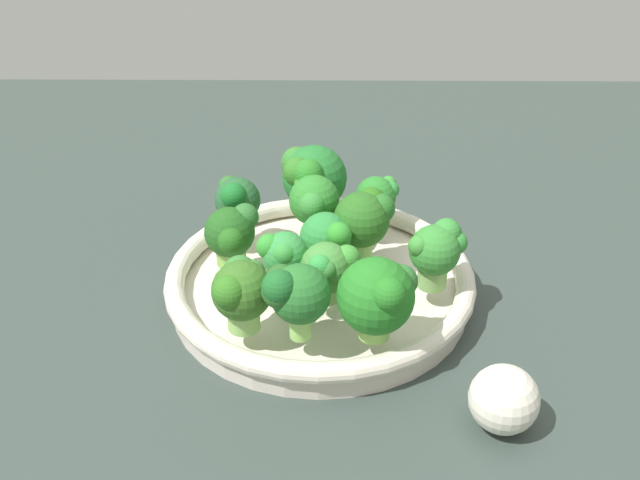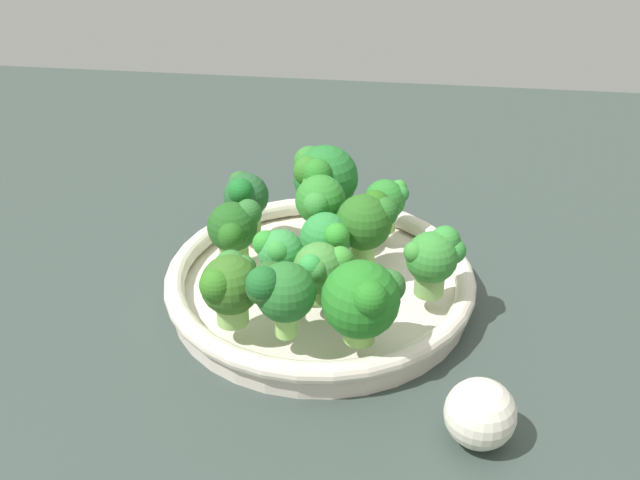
{
  "view_description": "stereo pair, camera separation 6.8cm",
  "coord_description": "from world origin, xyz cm",
  "px_view_note": "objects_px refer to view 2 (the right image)",
  "views": [
    {
      "loc": [
        -3.58,
        54.1,
        41.82
      ],
      "look_at": [
        -3.03,
        -3.51,
        6.44
      ],
      "focal_mm": 41.47,
      "sensor_mm": 36.0,
      "label": 1
    },
    {
      "loc": [
        -10.32,
        53.64,
        41.82
      ],
      "look_at": [
        -3.03,
        -3.51,
        6.44
      ],
      "focal_mm": 41.47,
      "sensor_mm": 36.0,
      "label": 2
    }
  ],
  "objects_px": {
    "broccoli_floret_6": "(245,197)",
    "garlic_bulb": "(480,414)",
    "broccoli_floret_1": "(368,220)",
    "broccoli_floret_7": "(326,238)",
    "broccoli_floret_9": "(321,269)",
    "broccoli_floret_11": "(322,176)",
    "broccoli_floret_12": "(363,300)",
    "broccoli_floret_0": "(234,228)",
    "broccoli_floret_2": "(434,257)",
    "broccoli_floret_3": "(280,291)",
    "broccoli_floret_4": "(230,284)",
    "broccoli_floret_5": "(320,201)",
    "bowl": "(320,282)",
    "broccoli_floret_8": "(280,254)",
    "broccoli_floret_10": "(386,202)"
  },
  "relations": [
    {
      "from": "broccoli_floret_0",
      "to": "broccoli_floret_7",
      "type": "distance_m",
      "value": 0.09
    },
    {
      "from": "broccoli_floret_1",
      "to": "broccoli_floret_2",
      "type": "relative_size",
      "value": 1.07
    },
    {
      "from": "bowl",
      "to": "broccoli_floret_8",
      "type": "relative_size",
      "value": 5.12
    },
    {
      "from": "broccoli_floret_5",
      "to": "broccoli_floret_8",
      "type": "relative_size",
      "value": 1.2
    },
    {
      "from": "broccoli_floret_8",
      "to": "broccoli_floret_12",
      "type": "bearing_deg",
      "value": 139.96
    },
    {
      "from": "broccoli_floret_0",
      "to": "broccoli_floret_2",
      "type": "xyz_separation_m",
      "value": [
        -0.18,
        0.03,
        0.0
      ]
    },
    {
      "from": "bowl",
      "to": "broccoli_floret_7",
      "type": "relative_size",
      "value": 5.2
    },
    {
      "from": "broccoli_floret_5",
      "to": "broccoli_floret_10",
      "type": "xyz_separation_m",
      "value": [
        -0.06,
        -0.03,
        -0.01
      ]
    },
    {
      "from": "bowl",
      "to": "broccoli_floret_4",
      "type": "relative_size",
      "value": 4.68
    },
    {
      "from": "broccoli_floret_1",
      "to": "broccoli_floret_7",
      "type": "xyz_separation_m",
      "value": [
        0.04,
        0.02,
        -0.01
      ]
    },
    {
      "from": "broccoli_floret_9",
      "to": "broccoli_floret_11",
      "type": "bearing_deg",
      "value": -83.5
    },
    {
      "from": "garlic_bulb",
      "to": "broccoli_floret_10",
      "type": "bearing_deg",
      "value": -71.25
    },
    {
      "from": "broccoli_floret_6",
      "to": "broccoli_floret_7",
      "type": "bearing_deg",
      "value": 146.51
    },
    {
      "from": "broccoli_floret_3",
      "to": "garlic_bulb",
      "type": "relative_size",
      "value": 1.29
    },
    {
      "from": "broccoli_floret_2",
      "to": "broccoli_floret_4",
      "type": "bearing_deg",
      "value": 20.57
    },
    {
      "from": "broccoli_floret_10",
      "to": "broccoli_floret_11",
      "type": "distance_m",
      "value": 0.07
    },
    {
      "from": "broccoli_floret_8",
      "to": "broccoli_floret_5",
      "type": "bearing_deg",
      "value": -105.98
    },
    {
      "from": "bowl",
      "to": "garlic_bulb",
      "type": "bearing_deg",
      "value": 130.08
    },
    {
      "from": "broccoli_floret_2",
      "to": "broccoli_floret_12",
      "type": "relative_size",
      "value": 0.87
    },
    {
      "from": "broccoli_floret_0",
      "to": "broccoli_floret_9",
      "type": "bearing_deg",
      "value": 146.67
    },
    {
      "from": "broccoli_floret_8",
      "to": "broccoli_floret_12",
      "type": "xyz_separation_m",
      "value": [
        -0.08,
        0.07,
        0.01
      ]
    },
    {
      "from": "broccoli_floret_10",
      "to": "bowl",
      "type": "bearing_deg",
      "value": 54.12
    },
    {
      "from": "broccoli_floret_0",
      "to": "broccoli_floret_4",
      "type": "distance_m",
      "value": 0.1
    },
    {
      "from": "broccoli_floret_7",
      "to": "garlic_bulb",
      "type": "bearing_deg",
      "value": 128.81
    },
    {
      "from": "broccoli_floret_5",
      "to": "broccoli_floret_8",
      "type": "xyz_separation_m",
      "value": [
        0.02,
        0.09,
        -0.01
      ]
    },
    {
      "from": "broccoli_floret_7",
      "to": "broccoli_floret_1",
      "type": "bearing_deg",
      "value": -149.48
    },
    {
      "from": "broccoli_floret_3",
      "to": "bowl",
      "type": "bearing_deg",
      "value": -100.6
    },
    {
      "from": "broccoli_floret_1",
      "to": "broccoli_floret_12",
      "type": "relative_size",
      "value": 0.94
    },
    {
      "from": "broccoli_floret_4",
      "to": "broccoli_floret_9",
      "type": "relative_size",
      "value": 1.12
    },
    {
      "from": "broccoli_floret_0",
      "to": "broccoli_floret_12",
      "type": "relative_size",
      "value": 0.81
    },
    {
      "from": "broccoli_floret_2",
      "to": "broccoli_floret_11",
      "type": "distance_m",
      "value": 0.17
    },
    {
      "from": "broccoli_floret_9",
      "to": "broccoli_floret_10",
      "type": "relative_size",
      "value": 1.03
    },
    {
      "from": "broccoli_floret_11",
      "to": "broccoli_floret_12",
      "type": "relative_size",
      "value": 1.09
    },
    {
      "from": "broccoli_floret_5",
      "to": "broccoli_floret_11",
      "type": "xyz_separation_m",
      "value": [
        0.0,
        -0.05,
        0.0
      ]
    },
    {
      "from": "broccoli_floret_5",
      "to": "broccoli_floret_6",
      "type": "height_order",
      "value": "broccoli_floret_5"
    },
    {
      "from": "broccoli_floret_3",
      "to": "broccoli_floret_10",
      "type": "relative_size",
      "value": 1.27
    },
    {
      "from": "bowl",
      "to": "broccoli_floret_5",
      "type": "height_order",
      "value": "broccoli_floret_5"
    },
    {
      "from": "broccoli_floret_0",
      "to": "broccoli_floret_9",
      "type": "xyz_separation_m",
      "value": [
        -0.09,
        0.06,
        0.0
      ]
    },
    {
      "from": "broccoli_floret_6",
      "to": "garlic_bulb",
      "type": "relative_size",
      "value": 1.18
    },
    {
      "from": "broccoli_floret_1",
      "to": "broccoli_floret_5",
      "type": "xyz_separation_m",
      "value": [
        0.05,
        -0.03,
        0.0
      ]
    },
    {
      "from": "broccoli_floret_9",
      "to": "broccoli_floret_0",
      "type": "bearing_deg",
      "value": -33.33
    },
    {
      "from": "broccoli_floret_5",
      "to": "broccoli_floret_11",
      "type": "height_order",
      "value": "broccoli_floret_11"
    },
    {
      "from": "broccoli_floret_0",
      "to": "broccoli_floret_4",
      "type": "bearing_deg",
      "value": 101.05
    },
    {
      "from": "broccoli_floret_1",
      "to": "broccoli_floret_6",
      "type": "distance_m",
      "value": 0.13
    },
    {
      "from": "broccoli_floret_3",
      "to": "broccoli_floret_12",
      "type": "distance_m",
      "value": 0.07
    },
    {
      "from": "broccoli_floret_5",
      "to": "garlic_bulb",
      "type": "xyz_separation_m",
      "value": [
        -0.15,
        0.22,
        -0.05
      ]
    },
    {
      "from": "broccoli_floret_2",
      "to": "broccoli_floret_11",
      "type": "xyz_separation_m",
      "value": [
        0.11,
        -0.12,
        0.01
      ]
    },
    {
      "from": "broccoli_floret_1",
      "to": "broccoli_floret_6",
      "type": "bearing_deg",
      "value": -16.41
    },
    {
      "from": "broccoli_floret_1",
      "to": "broccoli_floret_8",
      "type": "distance_m",
      "value": 0.09
    },
    {
      "from": "broccoli_floret_3",
      "to": "broccoli_floret_4",
      "type": "distance_m",
      "value": 0.05
    }
  ]
}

